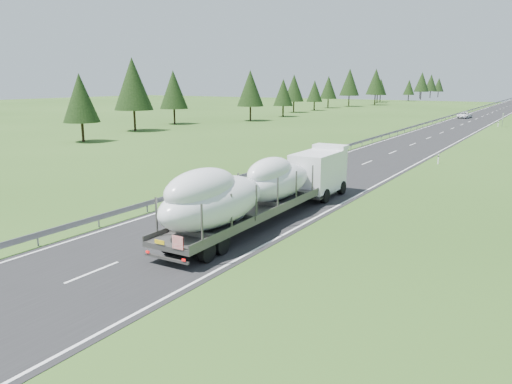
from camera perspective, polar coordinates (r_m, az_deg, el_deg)
The scene contains 7 objects.
ground at distance 29.93m, azimuth -4.96°, elevation -3.72°, with size 400.00×400.00×0.00m, color #2B4C19.
road_surface at distance 124.46m, azimuth 23.96°, elevation 7.68°, with size 10.00×400.00×0.02m, color black.
guardrail at distance 125.21m, azimuth 21.56°, elevation 8.17°, with size 0.10×400.00×0.76m.
highway_sign at distance 103.67m, azimuth 26.39°, elevation 7.67°, with size 0.08×0.90×2.60m.
tree_line_left at distance 150.74m, azimuth 8.18°, elevation 11.95°, with size 15.00×284.57×12.53m.
boat_truck at distance 29.48m, azimuth 0.46°, elevation 0.58°, with size 3.25×19.67×4.19m.
distant_van at distance 124.70m, azimuth 22.72°, elevation 8.11°, with size 2.35×5.09×1.41m, color white.
Camera 1 is at (17.27, -22.97, 8.39)m, focal length 35.00 mm.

